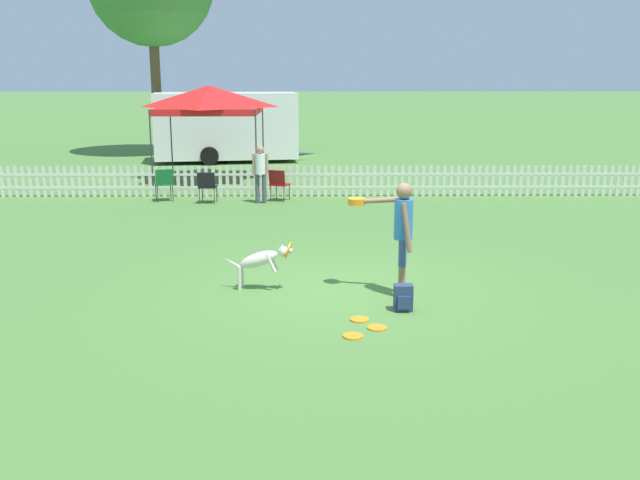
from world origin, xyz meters
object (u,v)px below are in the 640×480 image
folding_chair_green_right (207,185)px  frisbee_near_handler (377,328)px  folding_chair_center (164,182)px  backpack_on_grass (403,298)px  folding_chair_blue_left (279,182)px  canopy_tent_main (209,100)px  frisbee_near_dog (360,319)px  frisbee_midfield (353,336)px  spectator_standing (260,169)px  equipment_trailer (226,126)px  handler_person (399,224)px  leaping_dog (262,259)px

folding_chair_green_right → frisbee_near_handler: bearing=113.5°
folding_chair_green_right → folding_chair_center: bearing=-13.2°
backpack_on_grass → folding_chair_blue_left: folding_chair_blue_left is taller
frisbee_near_handler → canopy_tent_main: size_ratio=0.08×
frisbee_near_dog → folding_chair_center: bearing=115.9°
backpack_on_grass → folding_chair_center: size_ratio=0.44×
frisbee_midfield → folding_chair_center: folding_chair_center is taller
frisbee_midfield → folding_chair_blue_left: folding_chair_blue_left is taller
frisbee_near_handler → spectator_standing: bearing=103.2°
frisbee_near_dog → folding_chair_green_right: folding_chair_green_right is taller
folding_chair_blue_left → equipment_trailer: size_ratio=0.14×
frisbee_near_dog → folding_chair_blue_left: bearing=99.3°
folding_chair_green_right → equipment_trailer: bearing=-84.0°
frisbee_near_dog → folding_chair_green_right: bearing=110.4°
folding_chair_blue_left → folding_chair_green_right: folding_chair_blue_left is taller
backpack_on_grass → folding_chair_green_right: folding_chair_green_right is taller
frisbee_near_dog → backpack_on_grass: size_ratio=0.68×
frisbee_midfield → canopy_tent_main: canopy_tent_main is taller
handler_person → canopy_tent_main: canopy_tent_main is taller
leaping_dog → folding_chair_blue_left: bearing=-171.1°
handler_person → folding_chair_green_right: (-4.05, 7.91, -0.61)m
folding_chair_blue_left → canopy_tent_main: canopy_tent_main is taller
frisbee_midfield → folding_chair_green_right: (-3.26, 9.72, 0.49)m
handler_person → folding_chair_blue_left: 8.52m
frisbee_near_handler → frisbee_near_dog: (-0.21, 0.33, 0.00)m
spectator_standing → frisbee_midfield: bearing=101.8°
frisbee_near_handler → frisbee_midfield: (-0.34, -0.31, 0.00)m
handler_person → frisbee_near_dog: handler_person is taller
frisbee_near_handler → spectator_standing: (-2.21, 9.43, 0.89)m
leaping_dog → equipment_trailer: (-2.48, 16.62, 0.87)m
handler_person → spectator_standing: 8.37m
leaping_dog → canopy_tent_main: bearing=-160.3°
folding_chair_blue_left → equipment_trailer: equipment_trailer is taller
backpack_on_grass → frisbee_midfield: bearing=-126.8°
folding_chair_blue_left → canopy_tent_main: (-2.31, 3.92, 2.01)m
frisbee_near_handler → backpack_on_grass: (0.44, 0.73, 0.18)m
leaping_dog → canopy_tent_main: (-2.41, 11.85, 2.03)m
leaping_dog → folding_chair_blue_left: (-0.10, 7.92, 0.01)m
folding_chair_center → folding_chair_blue_left: bearing=160.7°
frisbee_midfield → spectator_standing: 9.96m
backpack_on_grass → canopy_tent_main: 13.86m
frisbee_midfield → backpack_on_grass: 1.31m
leaping_dog → folding_chair_center: 8.55m
frisbee_near_handler → equipment_trailer: 18.91m
frisbee_midfield → folding_chair_center: size_ratio=0.30×
spectator_standing → equipment_trailer: equipment_trailer is taller
frisbee_near_dog → folding_chair_green_right: size_ratio=0.32×
frisbee_midfield → spectator_standing: (-1.87, 9.74, 0.89)m
canopy_tent_main → equipment_trailer: size_ratio=0.50×
frisbee_near_handler → folding_chair_green_right: (-3.60, 9.41, 0.49)m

